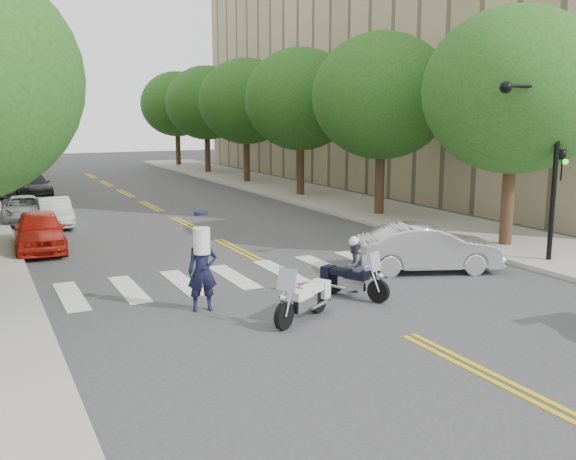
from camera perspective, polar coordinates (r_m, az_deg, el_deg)
ground at (r=14.51m, az=10.68°, el=-9.22°), size 140.00×140.00×0.00m
sidewalk_right at (r=37.67m, az=2.05°, el=3.16°), size 5.00×60.00×0.15m
building_right at (r=50.74m, az=17.17°, el=16.96°), size 26.00×44.00×22.00m
tree_r_0 at (r=24.04m, az=19.48°, el=11.56°), size 6.40×6.40×8.45m
tree_r_1 at (r=30.19m, az=8.34°, el=11.68°), size 6.40×6.40×8.45m
tree_r_2 at (r=37.05m, az=1.14°, el=11.53°), size 6.40×6.40×8.45m
tree_r_3 at (r=44.29m, az=-3.76°, el=11.33°), size 6.40×6.40×8.45m
tree_r_4 at (r=51.76m, az=-7.26°, el=11.14°), size 6.40×6.40×8.45m
tree_r_5 at (r=59.37m, az=-9.86°, el=10.96°), size 6.40×6.40×8.45m
traffic_signal_pole at (r=21.56m, az=21.95°, el=6.72°), size 2.82×0.42×6.00m
motorcycle_police at (r=16.99m, az=5.71°, el=-3.57°), size 1.10×1.92×1.65m
motorcycle_parked at (r=15.26m, az=1.60°, el=-6.13°), size 1.95×1.31×1.39m
officer_standing at (r=15.87m, az=-7.62°, el=-3.64°), size 0.80×0.60×2.00m
convertible at (r=20.15m, az=12.28°, el=-1.57°), size 4.67×3.05×1.46m
parked_car_a at (r=24.27m, az=-21.22°, el=-0.05°), size 1.96×4.31×1.43m
parked_car_b at (r=29.31m, az=-20.02°, el=1.49°), size 1.35×3.69×1.21m
parked_car_c at (r=31.13m, az=-22.44°, el=1.75°), size 2.08×4.15×1.13m
parked_car_d at (r=39.67m, az=-21.81°, el=3.67°), size 2.01×4.73×1.36m
parked_car_e at (r=40.65m, az=-23.48°, el=3.67°), size 1.68×3.93×1.32m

